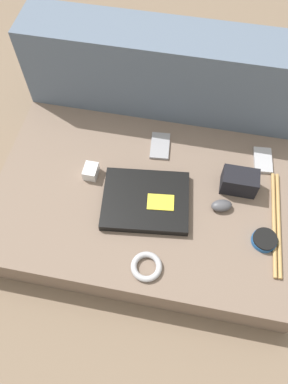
{
  "coord_description": "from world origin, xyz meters",
  "views": [
    {
      "loc": [
        0.12,
        -0.63,
        1.28
      ],
      "look_at": [
        0.0,
        0.0,
        0.16
      ],
      "focal_mm": 35.0,
      "sensor_mm": 36.0,
      "label": 1
    }
  ],
  "objects": [
    {
      "name": "speaker_puck",
      "position": [
        0.42,
        -0.1,
        0.15
      ],
      "size": [
        0.08,
        0.08,
        0.03
      ],
      "color": "#1E569E",
      "rests_on": "couch_seat"
    },
    {
      "name": "laptop",
      "position": [
        0.01,
        -0.03,
        0.15
      ],
      "size": [
        0.32,
        0.27,
        0.03
      ],
      "rotation": [
        0.0,
        0.0,
        0.12
      ],
      "color": "black",
      "rests_on": "couch_seat"
    },
    {
      "name": "phone_silver",
      "position": [
        0.4,
        0.22,
        0.14
      ],
      "size": [
        0.07,
        0.11,
        0.01
      ],
      "rotation": [
        0.0,
        0.0,
        0.09
      ],
      "color": "#B7B7BC",
      "rests_on": "couch_seat"
    },
    {
      "name": "drumstick_pair",
      "position": [
        0.45,
        -0.02,
        0.14
      ],
      "size": [
        0.04,
        0.39,
        0.01
      ],
      "rotation": [
        0.0,
        0.0,
        0.04
      ],
      "color": "tan",
      "rests_on": "couch_seat"
    },
    {
      "name": "charger_brick",
      "position": [
        -0.2,
        0.05,
        0.16
      ],
      "size": [
        0.05,
        0.06,
        0.04
      ],
      "color": "silver",
      "rests_on": "couch_seat"
    },
    {
      "name": "computer_mouse",
      "position": [
        0.27,
        -0.0,
        0.15
      ],
      "size": [
        0.08,
        0.06,
        0.03
      ],
      "rotation": [
        0.0,
        0.0,
        0.3
      ],
      "color": "#4C4C51",
      "rests_on": "couch_seat"
    },
    {
      "name": "camera_pouch",
      "position": [
        0.32,
        0.09,
        0.18
      ],
      "size": [
        0.12,
        0.08,
        0.08
      ],
      "color": "black",
      "rests_on": "couch_seat"
    },
    {
      "name": "phone_black",
      "position": [
        0.02,
        0.22,
        0.14
      ],
      "size": [
        0.08,
        0.12,
        0.01
      ],
      "rotation": [
        0.0,
        0.0,
        0.09
      ],
      "color": "#99999E",
      "rests_on": "couch_seat"
    },
    {
      "name": "ground_plane",
      "position": [
        0.0,
        0.0,
        0.0
      ],
      "size": [
        8.0,
        8.0,
        0.0
      ],
      "primitive_type": "plane",
      "color": "#7A6651"
    },
    {
      "name": "cable_coil",
      "position": [
        0.06,
        -0.26,
        0.15
      ],
      "size": [
        0.1,
        0.1,
        0.02
      ],
      "color": "#B2B2B7",
      "rests_on": "couch_seat"
    },
    {
      "name": "couch_backrest",
      "position": [
        0.0,
        0.44,
        0.23
      ],
      "size": [
        1.06,
        0.2,
        0.46
      ],
      "color": "slate",
      "rests_on": "ground_plane"
    },
    {
      "name": "couch_seat",
      "position": [
        0.0,
        0.0,
        0.07
      ],
      "size": [
        1.06,
        0.69,
        0.14
      ],
      "color": "#7A6656",
      "rests_on": "ground_plane"
    }
  ]
}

